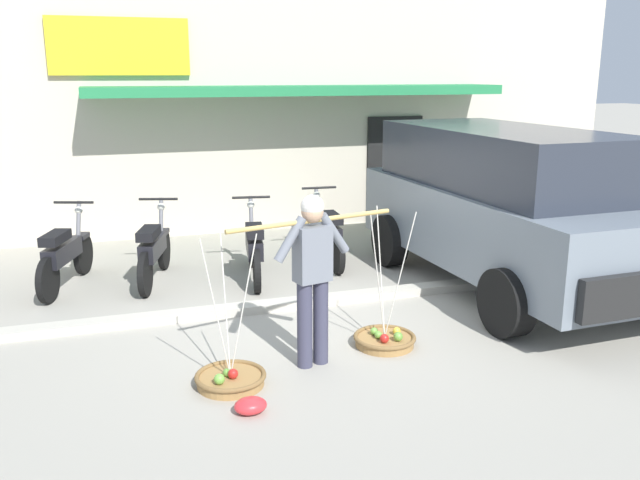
# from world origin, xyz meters

# --- Properties ---
(ground_plane) EXTENTS (90.00, 90.00, 0.00)m
(ground_plane) POSITION_xyz_m (0.00, 0.00, 0.00)
(ground_plane) COLOR #9E998C
(sidewalk_curb) EXTENTS (20.00, 0.24, 0.10)m
(sidewalk_curb) POSITION_xyz_m (0.00, 0.70, 0.05)
(sidewalk_curb) COLOR #BAB4A5
(sidewalk_curb) RESTS_ON ground
(fruit_vendor) EXTENTS (1.72, 0.45, 1.70)m
(fruit_vendor) POSITION_xyz_m (-0.36, -0.94, 0.98)
(fruit_vendor) COLOR #38384C
(fruit_vendor) RESTS_ON ground
(fruit_basket_left_side) EXTENTS (0.66, 0.66, 1.45)m
(fruit_basket_left_side) POSITION_xyz_m (0.50, -0.74, 0.08)
(fruit_basket_left_side) COLOR #9E7542
(fruit_basket_left_side) RESTS_ON ground
(fruit_basket_right_side) EXTENTS (0.66, 0.66, 1.45)m
(fruit_basket_right_side) POSITION_xyz_m (-1.22, -1.14, 0.07)
(fruit_basket_right_side) COLOR #9E7542
(fruit_basket_right_side) RESTS_ON ground
(motorcycle_nearest_shop) EXTENTS (0.73, 1.75, 1.09)m
(motorcycle_nearest_shop) POSITION_xyz_m (-2.75, 2.37, 0.45)
(motorcycle_nearest_shop) COLOR black
(motorcycle_nearest_shop) RESTS_ON ground
(motorcycle_second_in_row) EXTENTS (0.68, 1.77, 1.09)m
(motorcycle_second_in_row) POSITION_xyz_m (-1.61, 2.26, 0.45)
(motorcycle_second_in_row) COLOR black
(motorcycle_second_in_row) RESTS_ON ground
(motorcycle_third_in_row) EXTENTS (0.54, 1.81, 1.09)m
(motorcycle_third_in_row) POSITION_xyz_m (-0.29, 1.97, 0.45)
(motorcycle_third_in_row) COLOR black
(motorcycle_third_in_row) RESTS_ON ground
(motorcycle_end_of_row) EXTENTS (0.54, 1.82, 1.09)m
(motorcycle_end_of_row) POSITION_xyz_m (0.93, 2.43, 0.45)
(motorcycle_end_of_row) COLOR black
(motorcycle_end_of_row) RESTS_ON ground
(parked_truck) EXTENTS (2.25, 4.85, 2.10)m
(parked_truck) POSITION_xyz_m (2.76, 0.64, 1.13)
(parked_truck) COLOR slate
(parked_truck) RESTS_ON ground
(storefront_building) EXTENTS (13.00, 6.00, 4.20)m
(storefront_building) POSITION_xyz_m (1.14, 7.32, 2.10)
(storefront_building) COLOR beige
(storefront_building) RESTS_ON ground
(plastic_litter_bag) EXTENTS (0.28, 0.22, 0.14)m
(plastic_litter_bag) POSITION_xyz_m (-1.15, -1.70, 0.07)
(plastic_litter_bag) COLOR red
(plastic_litter_bag) RESTS_ON ground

